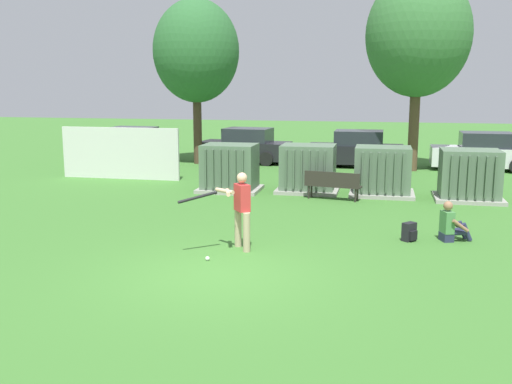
% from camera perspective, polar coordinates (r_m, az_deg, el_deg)
% --- Properties ---
extents(ground_plane, '(96.00, 96.00, 0.00)m').
position_cam_1_polar(ground_plane, '(11.56, -3.83, -7.98)').
color(ground_plane, '#3D752D').
extents(fence_panel, '(4.80, 0.12, 2.00)m').
position_cam_1_polar(fence_panel, '(23.41, -13.08, 3.70)').
color(fence_panel, silver).
rests_on(fence_panel, ground).
extents(transformer_west, '(2.10, 1.70, 1.62)m').
position_cam_1_polar(transformer_west, '(20.20, -2.57, 2.31)').
color(transformer_west, '#9E9B93').
rests_on(transformer_west, ground).
extents(transformer_mid_west, '(2.10, 1.70, 1.62)m').
position_cam_1_polar(transformer_mid_west, '(20.09, 5.09, 2.24)').
color(transformer_mid_west, '#9E9B93').
rests_on(transformer_mid_west, ground).
extents(transformer_mid_east, '(2.10, 1.70, 1.62)m').
position_cam_1_polar(transformer_mid_east, '(19.85, 12.22, 1.94)').
color(transformer_mid_east, '#9E9B93').
rests_on(transformer_mid_east, ground).
extents(transformer_east, '(2.10, 1.70, 1.62)m').
position_cam_1_polar(transformer_east, '(19.74, 20.07, 1.49)').
color(transformer_east, '#9E9B93').
rests_on(transformer_east, ground).
extents(park_bench, '(1.84, 0.74, 0.92)m').
position_cam_1_polar(park_bench, '(18.78, 7.46, 0.83)').
color(park_bench, '#2D2823').
rests_on(park_bench, ground).
extents(batter, '(1.43, 1.18, 1.74)m').
position_cam_1_polar(batter, '(12.97, -1.59, -1.45)').
color(batter, tan).
rests_on(batter, ground).
extents(sports_ball, '(0.09, 0.09, 0.09)m').
position_cam_1_polar(sports_ball, '(12.41, -4.75, -6.47)').
color(sports_ball, white).
rests_on(sports_ball, ground).
extents(seated_spectator, '(0.79, 0.65, 0.96)m').
position_cam_1_polar(seated_spectator, '(14.55, 18.45, -3.10)').
color(seated_spectator, '#282D4C').
rests_on(seated_spectator, ground).
extents(backpack, '(0.37, 0.38, 0.44)m').
position_cam_1_polar(backpack, '(14.30, 14.72, -3.80)').
color(backpack, black).
rests_on(backpack, ground).
extents(tree_left, '(3.89, 3.89, 7.43)m').
position_cam_1_polar(tree_left, '(27.27, -5.85, 13.46)').
color(tree_left, '#4C3828').
rests_on(tree_left, ground).
extents(tree_center_left, '(4.29, 4.29, 8.20)m').
position_cam_1_polar(tree_center_left, '(25.77, 15.52, 14.50)').
color(tree_center_left, brown).
rests_on(tree_center_left, ground).
extents(parked_car_leftmost, '(4.27, 2.06, 1.62)m').
position_cam_1_polar(parked_car_leftmost, '(28.91, -12.11, 4.49)').
color(parked_car_leftmost, '#B2B2B7').
rests_on(parked_car_leftmost, ground).
extents(parked_car_left_of_center, '(4.34, 2.21, 1.62)m').
position_cam_1_polar(parked_car_left_of_center, '(27.61, -1.00, 4.45)').
color(parked_car_left_of_center, black).
rests_on(parked_car_left_of_center, ground).
extents(parked_car_right_of_center, '(4.21, 1.94, 1.62)m').
position_cam_1_polar(parked_car_right_of_center, '(26.57, 9.71, 4.06)').
color(parked_car_right_of_center, black).
rests_on(parked_car_right_of_center, ground).
extents(parked_car_rightmost, '(4.22, 1.96, 1.62)m').
position_cam_1_polar(parked_car_rightmost, '(27.01, 21.20, 3.61)').
color(parked_car_rightmost, silver).
rests_on(parked_car_rightmost, ground).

